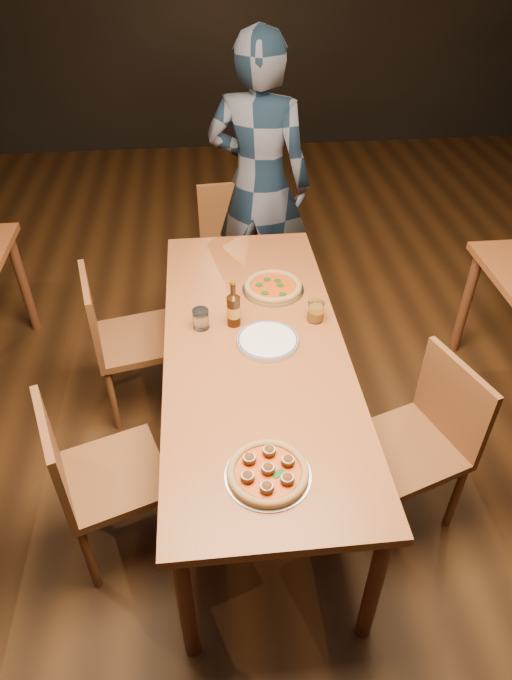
{
  "coord_description": "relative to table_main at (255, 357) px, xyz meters",
  "views": [
    {
      "loc": [
        -0.19,
        -1.93,
        2.35
      ],
      "look_at": [
        0.0,
        -0.05,
        0.82
      ],
      "focal_mm": 30.0,
      "sensor_mm": 36.0,
      "label": 1
    }
  ],
  "objects": [
    {
      "name": "plate_stack",
      "position": [
        0.06,
        0.01,
        0.08
      ],
      "size": [
        0.27,
        0.27,
        0.03
      ],
      "primitive_type": "cylinder",
      "color": "white",
      "rests_on": "table_main"
    },
    {
      "name": "pizza_meatball",
      "position": [
        -0.03,
        -0.71,
        0.09
      ],
      "size": [
        0.3,
        0.3,
        0.06
      ],
      "rotation": [
        0.0,
        0.0,
        0.09
      ],
      "color": "#B7B7BF",
      "rests_on": "table_main"
    },
    {
      "name": "diner",
      "position": [
        0.17,
        1.39,
        0.21
      ],
      "size": [
        0.76,
        0.63,
        1.78
      ],
      "primitive_type": "imported",
      "rotation": [
        0.0,
        0.0,
        2.78
      ],
      "color": "black",
      "rests_on": "ground"
    },
    {
      "name": "ground",
      "position": [
        0.0,
        0.0,
        -0.68
      ],
      "size": [
        9.0,
        9.0,
        0.0
      ],
      "primitive_type": "plane",
      "color": "black"
    },
    {
      "name": "beer_bottle",
      "position": [
        -0.08,
        0.16,
        0.15
      ],
      "size": [
        0.06,
        0.06,
        0.22
      ],
      "rotation": [
        0.0,
        0.0,
        0.05
      ],
      "color": "black",
      "rests_on": "table_main"
    },
    {
      "name": "chair_main_sw",
      "position": [
        -0.59,
        0.48,
        -0.23
      ],
      "size": [
        0.5,
        0.5,
        0.89
      ],
      "primitive_type": null,
      "rotation": [
        0.0,
        0.0,
        1.79
      ],
      "color": "brown",
      "rests_on": "ground"
    },
    {
      "name": "pizza_margherita",
      "position": [
        0.13,
        0.42,
        0.09
      ],
      "size": [
        0.31,
        0.31,
        0.04
      ],
      "rotation": [
        0.0,
        0.0,
        -0.12
      ],
      "color": "#B7B7BF",
      "rests_on": "table_main"
    },
    {
      "name": "chair_end",
      "position": [
        0.01,
        1.23,
        -0.21
      ],
      "size": [
        0.47,
        0.47,
        0.93
      ],
      "primitive_type": null,
      "rotation": [
        0.0,
        0.0,
        0.08
      ],
      "color": "brown",
      "rests_on": "ground"
    },
    {
      "name": "water_glass",
      "position": [
        -0.23,
        0.16,
        0.12
      ],
      "size": [
        0.08,
        0.08,
        0.1
      ],
      "primitive_type": "cylinder",
      "color": "white",
      "rests_on": "table_main"
    },
    {
      "name": "amber_glass",
      "position": [
        0.3,
        0.16,
        0.12
      ],
      "size": [
        0.08,
        0.08,
        0.1
      ],
      "primitive_type": "cylinder",
      "color": "#AE6B13",
      "rests_on": "table_main"
    },
    {
      "name": "room_shell",
      "position": [
        0.0,
        0.0,
        1.18
      ],
      "size": [
        9.0,
        9.0,
        9.0
      ],
      "color": "black",
      "rests_on": "ground"
    },
    {
      "name": "chair_main_nw",
      "position": [
        -0.63,
        -0.41,
        -0.23
      ],
      "size": [
        0.53,
        0.53,
        0.89
      ],
      "primitive_type": null,
      "rotation": [
        0.0,
        0.0,
        1.9
      ],
      "color": "brown",
      "rests_on": "ground"
    },
    {
      "name": "table_main",
      "position": [
        0.0,
        0.0,
        0.0
      ],
      "size": [
        0.8,
        2.0,
        0.75
      ],
      "color": "brown",
      "rests_on": "ground"
    },
    {
      "name": "chair_main_e",
      "position": [
        0.63,
        -0.38,
        -0.24
      ],
      "size": [
        0.52,
        0.52,
        0.88
      ],
      "primitive_type": null,
      "rotation": [
        0.0,
        0.0,
        -1.24
      ],
      "color": "brown",
      "rests_on": "ground"
    }
  ]
}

